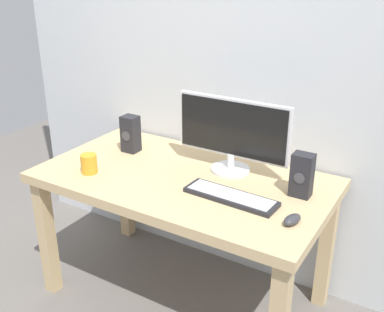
{
  "coord_description": "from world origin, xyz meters",
  "views": [
    {
      "loc": [
        1.11,
        -1.75,
        1.73
      ],
      "look_at": [
        0.05,
        0.0,
        0.86
      ],
      "focal_mm": 43.25,
      "sensor_mm": 36.0,
      "label": 1
    }
  ],
  "objects_px": {
    "desk": "(183,193)",
    "coffee_mug": "(89,164)",
    "speaker_right": "(302,175)",
    "monitor": "(232,133)",
    "keyboard_primary": "(231,197)",
    "speaker_left": "(131,134)",
    "mouse": "(292,220)"
  },
  "relations": [
    {
      "from": "speaker_right",
      "to": "keyboard_primary",
      "type": "bearing_deg",
      "value": -142.92
    },
    {
      "from": "monitor",
      "to": "coffee_mug",
      "type": "distance_m",
      "value": 0.73
    },
    {
      "from": "speaker_left",
      "to": "monitor",
      "type": "bearing_deg",
      "value": 5.9
    },
    {
      "from": "desk",
      "to": "coffee_mug",
      "type": "bearing_deg",
      "value": -153.67
    },
    {
      "from": "mouse",
      "to": "speaker_left",
      "type": "xyz_separation_m",
      "value": [
        -1.04,
        0.28,
        0.08
      ]
    },
    {
      "from": "speaker_right",
      "to": "speaker_left",
      "type": "bearing_deg",
      "value": 178.72
    },
    {
      "from": "mouse",
      "to": "speaker_left",
      "type": "height_order",
      "value": "speaker_left"
    },
    {
      "from": "speaker_right",
      "to": "coffee_mug",
      "type": "xyz_separation_m",
      "value": [
        -0.99,
        -0.31,
        -0.05
      ]
    },
    {
      "from": "monitor",
      "to": "speaker_left",
      "type": "xyz_separation_m",
      "value": [
        -0.59,
        -0.06,
        -0.1
      ]
    },
    {
      "from": "desk",
      "to": "speaker_right",
      "type": "relative_size",
      "value": 7.07
    },
    {
      "from": "speaker_left",
      "to": "mouse",
      "type": "bearing_deg",
      "value": -14.83
    },
    {
      "from": "monitor",
      "to": "keyboard_primary",
      "type": "height_order",
      "value": "monitor"
    },
    {
      "from": "keyboard_primary",
      "to": "mouse",
      "type": "distance_m",
      "value": 0.32
    },
    {
      "from": "coffee_mug",
      "to": "desk",
      "type": "bearing_deg",
      "value": 26.33
    },
    {
      "from": "mouse",
      "to": "coffee_mug",
      "type": "bearing_deg",
      "value": -162.46
    },
    {
      "from": "speaker_right",
      "to": "coffee_mug",
      "type": "relative_size",
      "value": 2.1
    },
    {
      "from": "desk",
      "to": "coffee_mug",
      "type": "xyz_separation_m",
      "value": [
        -0.43,
        -0.21,
        0.14
      ]
    },
    {
      "from": "monitor",
      "to": "speaker_left",
      "type": "distance_m",
      "value": 0.61
    },
    {
      "from": "desk",
      "to": "monitor",
      "type": "relative_size",
      "value": 2.43
    },
    {
      "from": "monitor",
      "to": "keyboard_primary",
      "type": "relative_size",
      "value": 1.35
    },
    {
      "from": "coffee_mug",
      "to": "mouse",
      "type": "bearing_deg",
      "value": 3.27
    },
    {
      "from": "speaker_right",
      "to": "speaker_left",
      "type": "distance_m",
      "value": 0.99
    },
    {
      "from": "desk",
      "to": "speaker_left",
      "type": "distance_m",
      "value": 0.48
    },
    {
      "from": "mouse",
      "to": "coffee_mug",
      "type": "relative_size",
      "value": 1.0
    },
    {
      "from": "speaker_right",
      "to": "coffee_mug",
      "type": "height_order",
      "value": "speaker_right"
    },
    {
      "from": "keyboard_primary",
      "to": "coffee_mug",
      "type": "relative_size",
      "value": 4.5
    },
    {
      "from": "keyboard_primary",
      "to": "speaker_right",
      "type": "bearing_deg",
      "value": 37.08
    },
    {
      "from": "coffee_mug",
      "to": "speaker_left",
      "type": "bearing_deg",
      "value": 89.46
    },
    {
      "from": "mouse",
      "to": "speaker_left",
      "type": "bearing_deg",
      "value": 179.44
    },
    {
      "from": "desk",
      "to": "speaker_left",
      "type": "relative_size",
      "value": 7.06
    },
    {
      "from": "monitor",
      "to": "speaker_left",
      "type": "height_order",
      "value": "monitor"
    },
    {
      "from": "monitor",
      "to": "keyboard_primary",
      "type": "xyz_separation_m",
      "value": [
        0.14,
        -0.28,
        -0.19
      ]
    }
  ]
}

